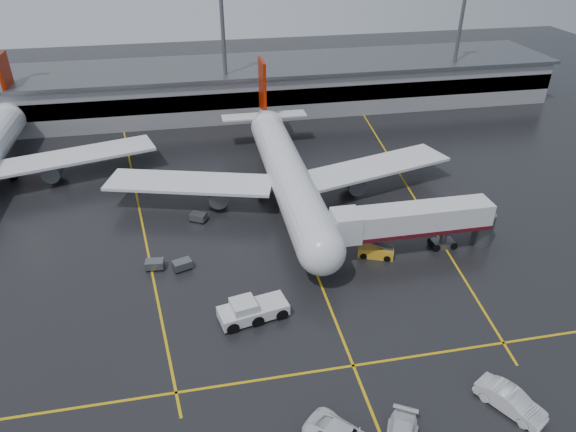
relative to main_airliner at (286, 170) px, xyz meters
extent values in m
plane|color=black|center=(0.00, -9.70, -4.21)|extent=(220.00, 220.00, 0.00)
cube|color=gold|center=(0.00, -9.70, -4.20)|extent=(0.25, 90.00, 0.02)
cube|color=gold|center=(0.00, -31.70, -4.20)|extent=(60.00, 0.25, 0.02)
cube|color=gold|center=(-20.00, 0.30, -4.20)|extent=(9.99, 69.35, 0.02)
cube|color=gold|center=(18.00, 0.30, -4.20)|extent=(7.57, 69.64, 0.02)
cube|color=gray|center=(0.00, 38.30, -0.21)|extent=(120.00, 18.00, 8.00)
cube|color=black|center=(0.00, 29.50, 0.29)|extent=(120.00, 0.40, 3.00)
cube|color=#595B60|center=(0.00, 38.30, 4.09)|extent=(122.00, 19.00, 0.60)
cylinder|color=#595B60|center=(-5.00, 32.30, 8.29)|extent=(0.70, 0.70, 25.00)
cylinder|color=#595B60|center=(40.00, 32.30, 8.29)|extent=(0.70, 0.70, 25.00)
cylinder|color=silver|center=(0.00, -1.70, -0.01)|extent=(5.20, 36.00, 5.20)
sphere|color=silver|center=(0.00, -19.70, -0.01)|extent=(5.20, 5.20, 5.20)
cone|color=silver|center=(0.00, 19.30, 0.59)|extent=(4.94, 8.00, 4.94)
cube|color=#921500|center=(0.00, 20.30, 5.49)|extent=(0.50, 5.50, 8.50)
cube|color=silver|center=(0.00, 19.30, 0.79)|extent=(14.00, 3.00, 0.25)
cube|color=silver|center=(-13.00, 0.30, -0.81)|extent=(22.80, 11.83, 0.40)
cube|color=silver|center=(13.00, 0.30, -0.81)|extent=(22.80, 11.83, 0.40)
cylinder|color=#595B60|center=(-9.50, -0.70, -2.21)|extent=(2.60, 4.50, 2.60)
cylinder|color=#595B60|center=(9.50, -0.70, -2.21)|extent=(2.60, 4.50, 2.60)
cylinder|color=#595B60|center=(0.00, -16.70, -3.21)|extent=(0.56, 0.56, 2.00)
cylinder|color=#595B60|center=(-3.20, 1.30, -3.21)|extent=(0.56, 0.56, 2.00)
cylinder|color=#595B60|center=(3.20, 1.30, -3.21)|extent=(0.56, 0.56, 2.00)
cylinder|color=black|center=(0.00, -16.70, -3.76)|extent=(0.40, 1.10, 1.10)
cylinder|color=black|center=(-3.20, 1.30, -3.66)|extent=(1.00, 1.40, 1.40)
cylinder|color=black|center=(3.20, 1.30, -3.66)|extent=(1.00, 1.40, 1.40)
cone|color=silver|center=(-42.00, 31.30, 0.59)|extent=(4.94, 8.00, 4.94)
cube|color=#921500|center=(-42.00, 32.30, 5.49)|extent=(0.50, 5.50, 8.50)
cube|color=silver|center=(-42.00, 31.30, 0.79)|extent=(14.00, 3.00, 0.25)
cube|color=silver|center=(-29.00, 12.30, -0.81)|extent=(22.80, 11.83, 0.40)
cylinder|color=#595B60|center=(-32.50, 11.30, -2.21)|extent=(2.60, 4.50, 2.60)
cylinder|color=#595B60|center=(-38.80, 13.30, -3.21)|extent=(0.56, 0.56, 2.00)
cylinder|color=black|center=(-38.80, 13.30, -3.66)|extent=(1.00, 1.40, 1.40)
cube|color=silver|center=(12.00, -15.70, 0.19)|extent=(18.00, 3.20, 3.00)
cube|color=#470C14|center=(12.00, -15.70, -1.11)|extent=(18.00, 3.30, 0.50)
cube|color=silver|center=(3.80, -15.70, 0.19)|extent=(3.00, 3.40, 3.30)
cylinder|color=#595B60|center=(16.00, -15.70, -2.71)|extent=(0.80, 0.80, 3.00)
cube|color=#595B60|center=(16.00, -15.70, -3.76)|extent=(2.60, 1.60, 0.90)
cylinder|color=#595B60|center=(21.00, -15.70, -2.21)|extent=(2.40, 2.40, 4.00)
cylinder|color=black|center=(14.90, -15.70, -3.76)|extent=(0.90, 1.80, 0.90)
cylinder|color=black|center=(17.10, -15.70, -3.76)|extent=(0.90, 1.80, 0.90)
cube|color=silver|center=(-7.84, -23.73, -3.34)|extent=(7.18, 4.02, 1.16)
cube|color=silver|center=(-8.79, -23.92, -2.37)|extent=(2.74, 2.74, 0.97)
cube|color=black|center=(-8.79, -23.92, -2.37)|extent=(2.47, 2.47, 0.87)
cylinder|color=black|center=(-10.31, -24.23, -3.68)|extent=(1.82, 3.10, 1.26)
cylinder|color=black|center=(-7.84, -23.73, -3.68)|extent=(1.82, 3.10, 1.26)
cylinder|color=black|center=(-5.37, -23.22, -3.68)|extent=(1.82, 3.10, 1.26)
cube|color=gold|center=(7.54, -16.00, -3.59)|extent=(4.38, 3.03, 1.23)
cube|color=#595B60|center=(7.54, -16.00, -2.41)|extent=(4.00, 2.35, 1.41)
cylinder|color=black|center=(6.29, -15.51, -3.87)|extent=(1.42, 2.06, 0.79)
cylinder|color=black|center=(8.80, -16.49, -3.87)|extent=(1.42, 2.06, 0.79)
imported|color=silver|center=(11.01, -38.52, -3.28)|extent=(4.56, 5.88, 1.87)
cube|color=#595B60|center=(-14.57, -14.27, -3.56)|extent=(2.31, 1.86, 0.90)
cylinder|color=black|center=(-15.17, -14.99, -4.03)|extent=(0.40, 0.20, 0.40)
cylinder|color=black|center=(-13.65, -14.49, -4.03)|extent=(0.40, 0.20, 0.40)
cylinder|color=black|center=(-15.49, -14.04, -4.03)|extent=(0.40, 0.20, 0.40)
cylinder|color=black|center=(-13.97, -13.54, -4.03)|extent=(0.40, 0.20, 0.40)
cube|color=#595B60|center=(-17.60, -13.61, -3.56)|extent=(2.12, 1.49, 0.90)
cylinder|color=black|center=(-18.44, -14.02, -4.03)|extent=(0.40, 0.20, 0.40)
cylinder|color=black|center=(-16.85, -14.18, -4.03)|extent=(0.40, 0.20, 0.40)
cylinder|color=black|center=(-18.34, -13.03, -4.03)|extent=(0.40, 0.20, 0.40)
cylinder|color=black|center=(-16.75, -13.19, -4.03)|extent=(0.40, 0.20, 0.40)
cube|color=#595B60|center=(-12.31, -4.16, -3.56)|extent=(2.38, 2.12, 0.90)
cylinder|color=black|center=(-13.25, -4.20, -4.03)|extent=(0.40, 0.20, 0.40)
cylinder|color=black|center=(-11.86, -4.99, -4.03)|extent=(0.40, 0.20, 0.40)
cylinder|color=black|center=(-12.76, -3.33, -4.03)|extent=(0.40, 0.20, 0.40)
cylinder|color=black|center=(-11.37, -4.12, -4.03)|extent=(0.40, 0.20, 0.40)
camera|label=1|loc=(-12.01, -62.81, 31.03)|focal=32.50mm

